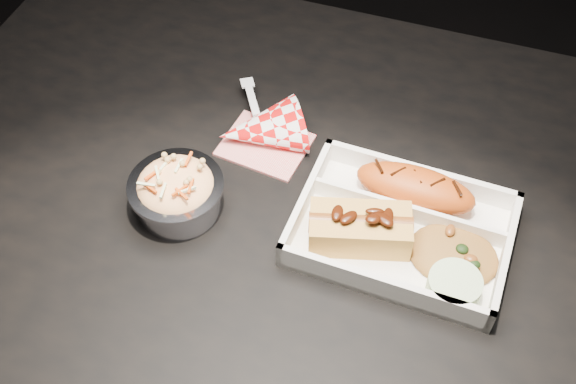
{
  "coord_description": "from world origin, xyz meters",
  "views": [
    {
      "loc": [
        0.11,
        -0.52,
        1.46
      ],
      "look_at": [
        -0.05,
        -0.03,
        0.81
      ],
      "focal_mm": 45.0,
      "sensor_mm": 36.0,
      "label": 1
    }
  ],
  "objects_px": {
    "food_tray": "(401,232)",
    "fried_pastry": "(415,188)",
    "hotdog": "(360,227)",
    "dining_table": "(334,257)",
    "foil_coleslaw_cup": "(176,191)",
    "napkin_fork": "(261,130)"
  },
  "relations": [
    {
      "from": "hotdog",
      "to": "napkin_fork",
      "type": "distance_m",
      "value": 0.21
    },
    {
      "from": "fried_pastry",
      "to": "hotdog",
      "type": "relative_size",
      "value": 1.15
    },
    {
      "from": "foil_coleslaw_cup",
      "to": "hotdog",
      "type": "bearing_deg",
      "value": 5.02
    },
    {
      "from": "food_tray",
      "to": "fried_pastry",
      "type": "distance_m",
      "value": 0.06
    },
    {
      "from": "dining_table",
      "to": "fried_pastry",
      "type": "distance_m",
      "value": 0.15
    },
    {
      "from": "foil_coleslaw_cup",
      "to": "food_tray",
      "type": "bearing_deg",
      "value": 9.43
    },
    {
      "from": "dining_table",
      "to": "fried_pastry",
      "type": "relative_size",
      "value": 8.06
    },
    {
      "from": "food_tray",
      "to": "fried_pastry",
      "type": "xyz_separation_m",
      "value": [
        0.0,
        0.06,
        0.02
      ]
    },
    {
      "from": "food_tray",
      "to": "hotdog",
      "type": "bearing_deg",
      "value": -149.23
    },
    {
      "from": "hotdog",
      "to": "food_tray",
      "type": "bearing_deg",
      "value": 13.14
    },
    {
      "from": "dining_table",
      "to": "food_tray",
      "type": "distance_m",
      "value": 0.13
    },
    {
      "from": "dining_table",
      "to": "hotdog",
      "type": "xyz_separation_m",
      "value": [
        0.03,
        -0.03,
        0.12
      ]
    },
    {
      "from": "foil_coleslaw_cup",
      "to": "napkin_fork",
      "type": "xyz_separation_m",
      "value": [
        0.06,
        0.14,
        -0.02
      ]
    },
    {
      "from": "dining_table",
      "to": "food_tray",
      "type": "xyz_separation_m",
      "value": [
        0.08,
        -0.0,
        0.1
      ]
    },
    {
      "from": "hotdog",
      "to": "foil_coleslaw_cup",
      "type": "relative_size",
      "value": 1.11
    },
    {
      "from": "hotdog",
      "to": "fried_pastry",
      "type": "bearing_deg",
      "value": 43.62
    },
    {
      "from": "dining_table",
      "to": "food_tray",
      "type": "relative_size",
      "value": 4.68
    },
    {
      "from": "dining_table",
      "to": "hotdog",
      "type": "bearing_deg",
      "value": -41.22
    },
    {
      "from": "food_tray",
      "to": "napkin_fork",
      "type": "bearing_deg",
      "value": 157.82
    },
    {
      "from": "food_tray",
      "to": "hotdog",
      "type": "height_order",
      "value": "hotdog"
    },
    {
      "from": "fried_pastry",
      "to": "dining_table",
      "type": "bearing_deg",
      "value": -148.64
    },
    {
      "from": "fried_pastry",
      "to": "foil_coleslaw_cup",
      "type": "bearing_deg",
      "value": -159.82
    }
  ]
}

